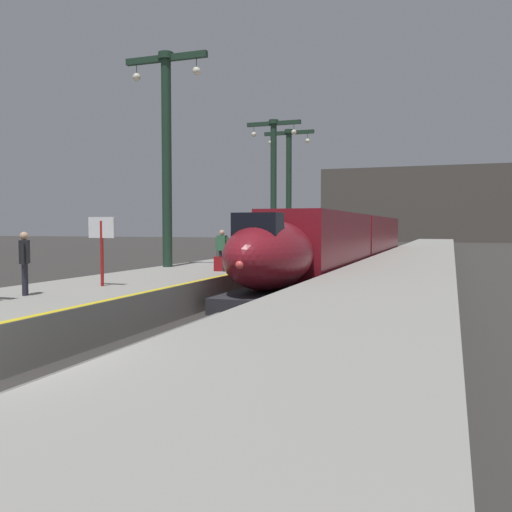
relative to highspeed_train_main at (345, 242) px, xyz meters
name	(u,v)px	position (x,y,z in m)	size (l,w,h in m)	color
platform_left	(264,267)	(-4.05, -3.93, -1.40)	(4.80, 110.00, 1.05)	gray
platform_right	(407,271)	(4.05, -3.93, -1.40)	(4.80, 110.00, 1.05)	gray
platform_left_safety_stripe	(302,259)	(-1.77, -3.93, -0.87)	(0.20, 107.80, 0.01)	yellow
rail_main_left	(330,273)	(-0.75, -1.18, -1.87)	(0.08, 110.00, 0.12)	slate
rail_main_right	(354,273)	(0.75, -1.18, -1.87)	(0.08, 110.00, 0.12)	slate
highspeed_train_main	(345,242)	(0.00, 0.00, 0.00)	(2.92, 37.87, 3.60)	maroon
station_column_mid	(167,140)	(-5.90, -12.18, 4.85)	(4.00, 0.68, 9.57)	#1E3828
station_column_far	(274,173)	(-5.90, 3.71, 4.78)	(4.00, 0.68, 9.44)	#1E3828
station_column_distant	(289,178)	(-5.90, 7.68, 4.76)	(4.00, 0.68, 9.40)	#1E3828
passenger_near_edge	(222,247)	(-2.56, -13.73, 0.11)	(0.57, 0.24, 1.69)	#23232D
passenger_mid_platform	(25,258)	(-4.41, -22.80, 0.11)	(0.39, 0.50, 1.69)	#23232D
rolling_suitcase	(219,264)	(-2.71, -13.68, -0.57)	(0.40, 0.22, 0.98)	maroon
departure_info_board	(102,237)	(-3.84, -20.16, 0.63)	(0.90, 0.10, 2.12)	maroon
terminus_back_wall	(417,204)	(0.00, 73.32, 5.07)	(36.00, 2.00, 14.00)	#4C4742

